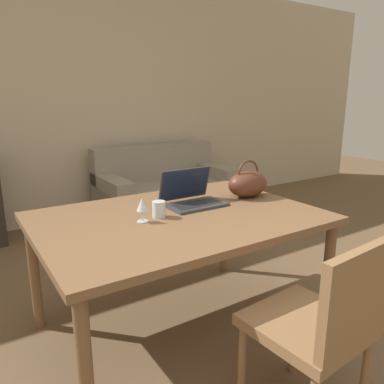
{
  "coord_description": "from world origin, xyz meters",
  "views": [
    {
      "loc": [
        -0.89,
        -0.98,
        1.38
      ],
      "look_at": [
        0.22,
        0.75,
        0.85
      ],
      "focal_mm": 35.0,
      "sensor_mm": 36.0,
      "label": 1
    }
  ],
  "objects_px": {
    "chair": "(322,322)",
    "couch": "(165,193)",
    "handbag": "(248,184)",
    "drinking_glass": "(159,209)",
    "wine_glass": "(142,206)",
    "laptop": "(191,195)"
  },
  "relations": [
    {
      "from": "drinking_glass",
      "to": "wine_glass",
      "type": "relative_size",
      "value": 0.68
    },
    {
      "from": "wine_glass",
      "to": "couch",
      "type": "bearing_deg",
      "value": 58.28
    },
    {
      "from": "laptop",
      "to": "wine_glass",
      "type": "height_order",
      "value": "laptop"
    },
    {
      "from": "chair",
      "to": "couch",
      "type": "relative_size",
      "value": 0.56
    },
    {
      "from": "chair",
      "to": "laptop",
      "type": "xyz_separation_m",
      "value": [
        0.04,
        1.04,
        0.3
      ]
    },
    {
      "from": "chair",
      "to": "laptop",
      "type": "height_order",
      "value": "laptop"
    },
    {
      "from": "laptop",
      "to": "wine_glass",
      "type": "bearing_deg",
      "value": -159.56
    },
    {
      "from": "couch",
      "to": "handbag",
      "type": "height_order",
      "value": "handbag"
    },
    {
      "from": "chair",
      "to": "handbag",
      "type": "relative_size",
      "value": 2.95
    },
    {
      "from": "chair",
      "to": "couch",
      "type": "height_order",
      "value": "chair"
    },
    {
      "from": "drinking_glass",
      "to": "wine_glass",
      "type": "distance_m",
      "value": 0.12
    },
    {
      "from": "couch",
      "to": "chair",
      "type": "bearing_deg",
      "value": -106.59
    },
    {
      "from": "laptop",
      "to": "drinking_glass",
      "type": "relative_size",
      "value": 3.9
    },
    {
      "from": "chair",
      "to": "laptop",
      "type": "relative_size",
      "value": 2.41
    },
    {
      "from": "couch",
      "to": "laptop",
      "type": "xyz_separation_m",
      "value": [
        -0.81,
        -1.81,
        0.5
      ]
    },
    {
      "from": "chair",
      "to": "wine_glass",
      "type": "xyz_separation_m",
      "value": [
        -0.36,
        0.89,
        0.33
      ]
    },
    {
      "from": "couch",
      "to": "handbag",
      "type": "distance_m",
      "value": 1.98
    },
    {
      "from": "laptop",
      "to": "drinking_glass",
      "type": "bearing_deg",
      "value": -156.75
    },
    {
      "from": "couch",
      "to": "laptop",
      "type": "height_order",
      "value": "laptop"
    },
    {
      "from": "drinking_glass",
      "to": "wine_glass",
      "type": "height_order",
      "value": "wine_glass"
    },
    {
      "from": "chair",
      "to": "handbag",
      "type": "height_order",
      "value": "handbag"
    },
    {
      "from": "chair",
      "to": "handbag",
      "type": "xyz_separation_m",
      "value": [
        0.45,
        0.98,
        0.33
      ]
    }
  ]
}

